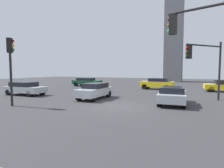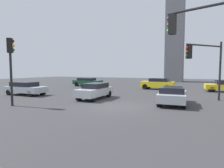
% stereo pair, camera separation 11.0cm
% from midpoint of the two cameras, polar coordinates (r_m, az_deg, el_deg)
% --- Properties ---
extents(ground_plane, '(93.91, 93.91, 0.00)m').
position_cam_midpoint_polar(ground_plane, '(12.70, 0.93, -7.00)').
color(ground_plane, '#38383A').
extents(traffic_light_0, '(3.49, 1.07, 5.69)m').
position_cam_midpoint_polar(traffic_light_0, '(9.64, 27.62, 12.90)').
color(traffic_light_0, black).
rests_on(traffic_light_0, ground_plane).
extents(traffic_light_1, '(2.59, 2.86, 4.78)m').
position_cam_midpoint_polar(traffic_light_1, '(16.02, 26.68, 6.92)').
color(traffic_light_1, black).
rests_on(traffic_light_1, ground_plane).
extents(traffic_light_2, '(0.49, 0.45, 4.68)m').
position_cam_midpoint_polar(traffic_light_2, '(14.49, -29.23, 6.92)').
color(traffic_light_2, black).
rests_on(traffic_light_2, ground_plane).
extents(car_0, '(4.51, 1.92, 1.31)m').
position_cam_midpoint_polar(car_0, '(28.97, -7.97, 0.72)').
color(car_0, '#19472D').
rests_on(car_0, ground_plane).
extents(car_1, '(2.07, 4.14, 1.29)m').
position_cam_midpoint_polar(car_1, '(14.12, 18.13, -3.24)').
color(car_1, '#ADB2B7').
rests_on(car_1, ground_plane).
extents(car_2, '(4.22, 2.00, 1.32)m').
position_cam_midpoint_polar(car_2, '(20.39, -25.58, -1.17)').
color(car_2, '#ADB2B7').
rests_on(car_2, ground_plane).
extents(car_3, '(4.25, 2.00, 1.46)m').
position_cam_midpoint_polar(car_3, '(24.71, 13.77, 0.20)').
color(car_3, yellow).
rests_on(car_3, ground_plane).
extents(car_4, '(1.71, 4.10, 1.36)m').
position_cam_midpoint_polar(car_4, '(16.14, -5.58, -2.01)').
color(car_4, '#ADB2B7').
rests_on(car_4, ground_plane).
extents(skyline_tower, '(3.74, 3.74, 22.78)m').
position_cam_midpoint_polar(skyline_tower, '(44.03, 18.69, 15.71)').
color(skyline_tower, slate).
rests_on(skyline_tower, ground_plane).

